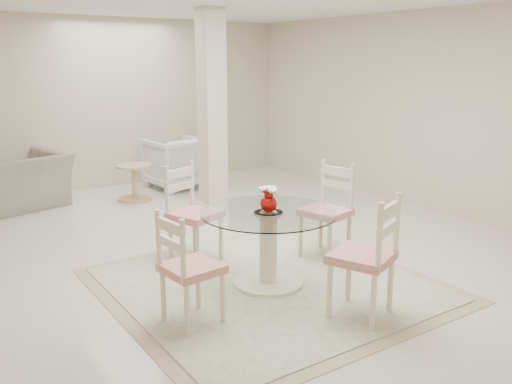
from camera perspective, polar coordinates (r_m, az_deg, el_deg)
ground at (r=6.31m, az=-2.56°, el=-5.06°), size 7.00×7.00×0.00m
room_shell at (r=5.98m, az=-2.75°, el=12.03°), size 6.02×7.02×2.71m
column at (r=7.38m, az=-4.66°, el=8.38°), size 0.30×0.30×2.70m
area_rug at (r=5.08m, az=1.28°, el=-9.71°), size 2.81×2.81×0.02m
dining_table at (r=4.96m, az=1.30°, el=-5.96°), size 1.23×1.23×0.71m
red_vase at (r=4.82m, az=1.34°, el=-0.75°), size 0.18×0.17×0.24m
dining_chair_east at (r=5.69m, az=7.76°, el=-1.19°), size 0.53×0.53×1.10m
dining_chair_north at (r=5.55m, az=-7.00°, el=-1.47°), size 0.57×0.57×1.11m
dining_chair_west at (r=4.20m, az=-7.53°, el=-7.17°), size 0.45×0.45×1.02m
dining_chair_south at (r=4.36m, az=12.01°, el=-5.83°), size 0.59×0.59×1.13m
recliner_taupe at (r=8.27m, az=-23.58°, el=1.08°), size 1.41×1.30×0.77m
armchair_white at (r=8.93m, az=-8.35°, el=3.10°), size 0.95×0.97×0.82m
side_table at (r=8.22m, az=-12.67°, el=0.84°), size 0.52×0.52×0.54m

